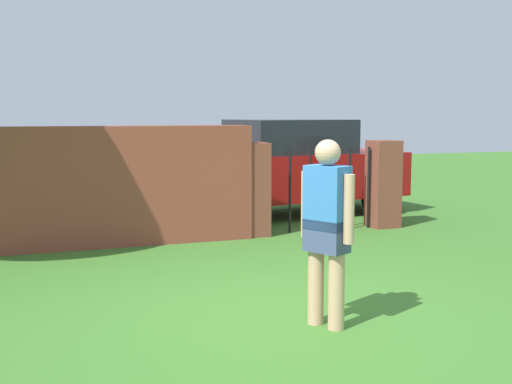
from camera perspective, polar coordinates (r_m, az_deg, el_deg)
ground_plane at (r=6.05m, az=3.50°, el=-10.84°), size 40.00×40.00×0.00m
brick_wall at (r=9.29m, az=-14.88°, el=0.40°), size 4.76×0.50×1.66m
person at (r=5.64m, az=6.16°, el=-2.81°), size 0.36×0.49×1.62m
fence_gate at (r=10.26m, az=5.59°, el=0.47°), size 2.68×0.44×1.40m
car at (r=11.86m, az=2.94°, el=2.15°), size 4.40×2.37×1.72m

